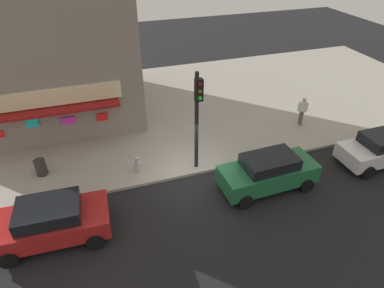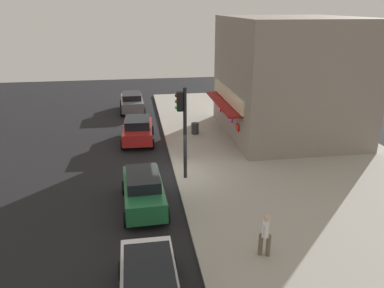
{
  "view_description": "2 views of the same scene",
  "coord_description": "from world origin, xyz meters",
  "px_view_note": "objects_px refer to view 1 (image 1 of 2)",
  "views": [
    {
      "loc": [
        -3.85,
        -11.47,
        9.92
      ],
      "look_at": [
        0.07,
        0.48,
        1.47
      ],
      "focal_mm": 31.11,
      "sensor_mm": 36.0,
      "label": 1
    },
    {
      "loc": [
        18.25,
        -1.94,
        8.65
      ],
      "look_at": [
        -1.83,
        1.17,
        1.19
      ],
      "focal_mm": 35.61,
      "sensor_mm": 36.0,
      "label": 2
    }
  ],
  "objects_px": {
    "trash_can": "(41,167)",
    "pedestrian": "(302,110)",
    "parked_car_red": "(52,221)",
    "traffic_light": "(198,111)",
    "fire_hydrant": "(137,165)",
    "parked_car_green": "(268,172)"
  },
  "relations": [
    {
      "from": "fire_hydrant",
      "to": "parked_car_green",
      "type": "relative_size",
      "value": 0.2
    },
    {
      "from": "trash_can",
      "to": "pedestrian",
      "type": "bearing_deg",
      "value": 1.01
    },
    {
      "from": "pedestrian",
      "to": "parked_car_red",
      "type": "bearing_deg",
      "value": -162.49
    },
    {
      "from": "traffic_light",
      "to": "pedestrian",
      "type": "xyz_separation_m",
      "value": [
        6.97,
        2.01,
        -2.15
      ]
    },
    {
      "from": "parked_car_green",
      "to": "fire_hydrant",
      "type": "bearing_deg",
      "value": 153.13
    },
    {
      "from": "fire_hydrant",
      "to": "trash_can",
      "type": "height_order",
      "value": "fire_hydrant"
    },
    {
      "from": "trash_can",
      "to": "parked_car_green",
      "type": "distance_m",
      "value": 10.29
    },
    {
      "from": "traffic_light",
      "to": "parked_car_red",
      "type": "relative_size",
      "value": 1.14
    },
    {
      "from": "fire_hydrant",
      "to": "trash_can",
      "type": "relative_size",
      "value": 1.12
    },
    {
      "from": "fire_hydrant",
      "to": "traffic_light",
      "type": "bearing_deg",
      "value": -11.14
    },
    {
      "from": "trash_can",
      "to": "parked_car_red",
      "type": "height_order",
      "value": "parked_car_red"
    },
    {
      "from": "fire_hydrant",
      "to": "parked_car_red",
      "type": "height_order",
      "value": "parked_car_red"
    },
    {
      "from": "pedestrian",
      "to": "parked_car_red",
      "type": "relative_size",
      "value": 0.4
    },
    {
      "from": "fire_hydrant",
      "to": "pedestrian",
      "type": "relative_size",
      "value": 0.53
    },
    {
      "from": "parked_car_red",
      "to": "traffic_light",
      "type": "bearing_deg",
      "value": 19.06
    },
    {
      "from": "parked_car_green",
      "to": "parked_car_red",
      "type": "xyz_separation_m",
      "value": [
        -8.9,
        -0.07,
        -0.02
      ]
    },
    {
      "from": "trash_can",
      "to": "parked_car_red",
      "type": "xyz_separation_m",
      "value": [
        0.61,
        -3.96,
        0.3
      ]
    },
    {
      "from": "parked_car_red",
      "to": "parked_car_green",
      "type": "bearing_deg",
      "value": 0.43
    },
    {
      "from": "traffic_light",
      "to": "pedestrian",
      "type": "relative_size",
      "value": 2.87
    },
    {
      "from": "trash_can",
      "to": "pedestrian",
      "type": "relative_size",
      "value": 0.47
    },
    {
      "from": "traffic_light",
      "to": "trash_can",
      "type": "bearing_deg",
      "value": 165.82
    },
    {
      "from": "traffic_light",
      "to": "parked_car_green",
      "type": "height_order",
      "value": "traffic_light"
    }
  ]
}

